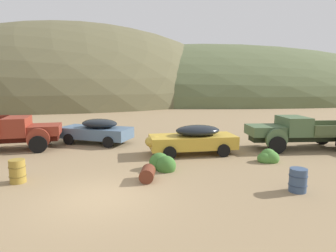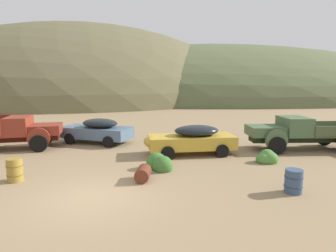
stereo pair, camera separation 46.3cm
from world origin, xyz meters
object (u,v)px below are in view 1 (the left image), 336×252
(truck_rust_red, at_px, (15,132))
(oil_drum_foreground, at_px, (17,171))
(oil_drum_tipped, at_px, (147,174))
(car_chalk_blue, at_px, (94,130))
(car_faded_yellow, at_px, (190,139))
(truck_weathered_green, at_px, (295,132))
(oil_drum_by_truck, at_px, (298,180))

(truck_rust_red, bearing_deg, oil_drum_foreground, -76.30)
(oil_drum_foreground, distance_m, oil_drum_tipped, 5.03)
(truck_rust_red, xyz_separation_m, car_chalk_blue, (4.11, 1.72, -0.20))
(truck_rust_red, xyz_separation_m, oil_drum_foreground, (2.78, -5.52, -0.56))
(car_faded_yellow, relative_size, oil_drum_foreground, 5.52)
(truck_rust_red, relative_size, car_chalk_blue, 1.19)
(car_faded_yellow, height_order, oil_drum_foreground, car_faded_yellow)
(oil_drum_tipped, bearing_deg, truck_weathered_green, 32.26)
(truck_rust_red, relative_size, truck_weathered_green, 0.93)
(car_faded_yellow, bearing_deg, oil_drum_by_truck, 112.60)
(oil_drum_foreground, relative_size, oil_drum_tipped, 0.96)
(car_chalk_blue, relative_size, truck_weathered_green, 0.78)
(oil_drum_by_truck, xyz_separation_m, oil_drum_tipped, (-5.41, 1.28, -0.14))
(car_faded_yellow, height_order, oil_drum_by_truck, car_faded_yellow)
(truck_rust_red, relative_size, car_faded_yellow, 1.18)
(truck_weathered_green, height_order, oil_drum_foreground, truck_weathered_green)
(truck_weathered_green, bearing_deg, oil_drum_foreground, 19.17)
(car_chalk_blue, xyz_separation_m, oil_drum_by_truck, (9.11, -8.45, -0.39))
(car_chalk_blue, distance_m, oil_drum_by_truck, 12.43)
(truck_rust_red, height_order, oil_drum_by_truck, truck_rust_red)
(car_chalk_blue, xyz_separation_m, oil_drum_tipped, (3.70, -7.17, -0.53))
(oil_drum_tipped, bearing_deg, truck_rust_red, 145.11)
(car_chalk_blue, relative_size, car_faded_yellow, 0.99)
(car_chalk_blue, xyz_separation_m, truck_weathered_green, (12.02, -1.91, 0.19))
(truck_weathered_green, distance_m, oil_drum_by_truck, 7.18)
(oil_drum_tipped, bearing_deg, oil_drum_by_truck, -13.31)
(oil_drum_tipped, bearing_deg, car_chalk_blue, 117.28)
(truck_rust_red, distance_m, car_chalk_blue, 4.46)
(car_faded_yellow, distance_m, truck_weathered_green, 6.30)
(car_faded_yellow, height_order, truck_weathered_green, truck_weathered_green)
(oil_drum_by_truck, bearing_deg, car_chalk_blue, 137.15)
(truck_weathered_green, height_order, oil_drum_tipped, truck_weathered_green)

